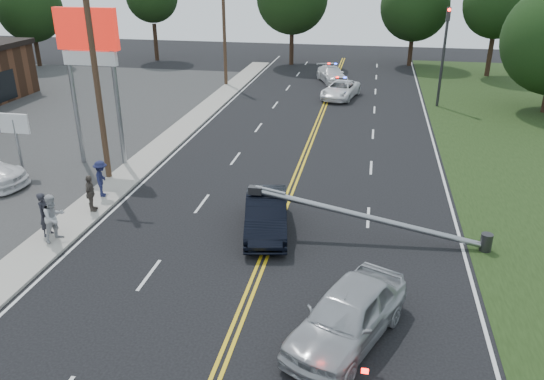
% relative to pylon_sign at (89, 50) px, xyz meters
% --- Properties ---
extents(ground, '(120.00, 120.00, 0.00)m').
position_rel_pylon_sign_xyz_m(ground, '(10.50, -14.00, -6.00)').
color(ground, black).
rests_on(ground, ground).
extents(sidewalk, '(1.80, 70.00, 0.12)m').
position_rel_pylon_sign_xyz_m(sidewalk, '(2.10, -4.00, -5.94)').
color(sidewalk, '#A09B90').
rests_on(sidewalk, ground).
extents(centerline_yellow, '(0.36, 80.00, 0.00)m').
position_rel_pylon_sign_xyz_m(centerline_yellow, '(10.50, -4.00, -5.99)').
color(centerline_yellow, gold).
rests_on(centerline_yellow, ground).
extents(pylon_sign, '(3.20, 0.35, 8.00)m').
position_rel_pylon_sign_xyz_m(pylon_sign, '(0.00, 0.00, 0.00)').
color(pylon_sign, gray).
rests_on(pylon_sign, ground).
extents(small_sign, '(1.60, 0.14, 3.10)m').
position_rel_pylon_sign_xyz_m(small_sign, '(-3.50, -2.00, -3.66)').
color(small_sign, gray).
rests_on(small_sign, ground).
extents(traffic_signal, '(0.28, 0.41, 7.05)m').
position_rel_pylon_sign_xyz_m(traffic_signal, '(18.80, 16.00, -1.79)').
color(traffic_signal, '#2D2D30').
rests_on(traffic_signal, ground).
extents(fallen_streetlight, '(9.36, 0.44, 1.91)m').
position_rel_pylon_sign_xyz_m(fallen_streetlight, '(14.69, -6.00, -5.08)').
color(fallen_streetlight, '#2D2D30').
rests_on(fallen_streetlight, ground).
extents(utility_pole_mid, '(1.60, 0.28, 10.00)m').
position_rel_pylon_sign_xyz_m(utility_pole_mid, '(1.30, -2.00, -0.91)').
color(utility_pole_mid, '#382619').
rests_on(utility_pole_mid, ground).
extents(utility_pole_far, '(1.60, 0.28, 10.00)m').
position_rel_pylon_sign_xyz_m(utility_pole_far, '(1.30, 20.00, -0.91)').
color(utility_pole_far, '#382619').
rests_on(utility_pole_far, ground).
extents(tree_4, '(6.27, 6.27, 8.67)m').
position_rel_pylon_sign_xyz_m(tree_4, '(-20.18, 25.31, -0.47)').
color(tree_4, black).
rests_on(tree_4, ground).
extents(tree_7, '(6.82, 6.82, 9.25)m').
position_rel_pylon_sign_xyz_m(tree_7, '(17.48, 32.75, -0.16)').
color(tree_7, black).
rests_on(tree_7, ground).
extents(tree_8, '(6.13, 6.13, 9.54)m').
position_rel_pylon_sign_xyz_m(tree_8, '(24.45, 28.58, 0.46)').
color(tree_8, black).
rests_on(tree_8, ground).
extents(crashed_sedan, '(2.45, 4.86, 1.53)m').
position_rel_pylon_sign_xyz_m(crashed_sedan, '(10.18, -6.05, -5.23)').
color(crashed_sedan, black).
rests_on(crashed_sedan, ground).
extents(waiting_sedan, '(3.81, 5.30, 1.68)m').
position_rel_pylon_sign_xyz_m(waiting_sedan, '(13.77, -12.12, -5.16)').
color(waiting_sedan, '#A8AAB0').
rests_on(waiting_sedan, ground).
extents(emergency_a, '(3.17, 5.18, 1.34)m').
position_rel_pylon_sign_xyz_m(emergency_a, '(11.46, 17.17, -5.33)').
color(emergency_a, white).
rests_on(emergency_a, ground).
extents(emergency_b, '(3.51, 5.09, 1.37)m').
position_rel_pylon_sign_xyz_m(emergency_b, '(10.26, 23.09, -5.31)').
color(emergency_b, silver).
rests_on(emergency_b, ground).
extents(bystander_a, '(0.44, 0.66, 1.79)m').
position_rel_pylon_sign_xyz_m(bystander_a, '(1.84, -8.17, -4.98)').
color(bystander_a, '#25252D').
rests_on(bystander_a, sidewalk).
extents(bystander_b, '(1.01, 1.13, 1.90)m').
position_rel_pylon_sign_xyz_m(bystander_b, '(2.39, -8.46, -4.93)').
color(bystander_b, '#AEAFB3').
rests_on(bystander_b, sidewalk).
extents(bystander_c, '(0.97, 1.25, 1.70)m').
position_rel_pylon_sign_xyz_m(bystander_c, '(2.17, -4.25, -5.03)').
color(bystander_c, '#1B1F45').
rests_on(bystander_c, sidewalk).
extents(bystander_d, '(0.61, 1.02, 1.62)m').
position_rel_pylon_sign_xyz_m(bystander_d, '(2.45, -5.80, -5.07)').
color(bystander_d, '#564D45').
rests_on(bystander_d, sidewalk).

